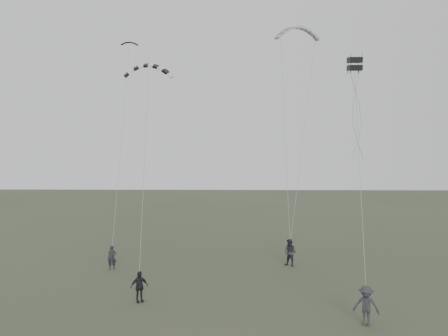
{
  "coord_description": "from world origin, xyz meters",
  "views": [
    {
      "loc": [
        1.67,
        -22.28,
        7.86
      ],
      "look_at": [
        1.01,
        5.93,
        6.88
      ],
      "focal_mm": 35.0,
      "sensor_mm": 36.0,
      "label": 1
    }
  ],
  "objects_px": {
    "flyer_right": "(290,253)",
    "kite_box": "(355,64)",
    "flyer_far": "(366,306)",
    "kite_striped": "(148,65)",
    "flyer_left": "(112,258)",
    "kite_pale_large": "(298,28)",
    "kite_dark_small": "(129,42)",
    "flyer_center": "(139,287)"
  },
  "relations": [
    {
      "from": "flyer_right",
      "to": "kite_box",
      "type": "height_order",
      "value": "kite_box"
    },
    {
      "from": "flyer_far",
      "to": "kite_striped",
      "type": "bearing_deg",
      "value": 166.55
    },
    {
      "from": "flyer_left",
      "to": "kite_striped",
      "type": "distance_m",
      "value": 13.05
    },
    {
      "from": "flyer_left",
      "to": "kite_pale_large",
      "type": "height_order",
      "value": "kite_pale_large"
    },
    {
      "from": "flyer_far",
      "to": "kite_dark_small",
      "type": "height_order",
      "value": "kite_dark_small"
    },
    {
      "from": "flyer_left",
      "to": "kite_striped",
      "type": "bearing_deg",
      "value": -22.89
    },
    {
      "from": "kite_pale_large",
      "to": "kite_striped",
      "type": "height_order",
      "value": "kite_pale_large"
    },
    {
      "from": "flyer_right",
      "to": "flyer_left",
      "type": "bearing_deg",
      "value": -139.94
    },
    {
      "from": "kite_pale_large",
      "to": "kite_box",
      "type": "xyz_separation_m",
      "value": [
        1.64,
        -10.91,
        -5.15
      ]
    },
    {
      "from": "kite_dark_small",
      "to": "flyer_left",
      "type": "bearing_deg",
      "value": -94.52
    },
    {
      "from": "flyer_center",
      "to": "kite_pale_large",
      "type": "distance_m",
      "value": 24.05
    },
    {
      "from": "flyer_far",
      "to": "kite_pale_large",
      "type": "distance_m",
      "value": 23.6
    },
    {
      "from": "flyer_center",
      "to": "flyer_far",
      "type": "relative_size",
      "value": 0.9
    },
    {
      "from": "flyer_center",
      "to": "kite_box",
      "type": "bearing_deg",
      "value": -19.71
    },
    {
      "from": "kite_box",
      "to": "kite_dark_small",
      "type": "bearing_deg",
      "value": 144.81
    },
    {
      "from": "flyer_center",
      "to": "kite_dark_small",
      "type": "relative_size",
      "value": 1.24
    },
    {
      "from": "kite_striped",
      "to": "kite_box",
      "type": "relative_size",
      "value": 4.24
    },
    {
      "from": "flyer_left",
      "to": "kite_dark_small",
      "type": "height_order",
      "value": "kite_dark_small"
    },
    {
      "from": "flyer_right",
      "to": "kite_box",
      "type": "relative_size",
      "value": 2.52
    },
    {
      "from": "kite_box",
      "to": "flyer_far",
      "type": "bearing_deg",
      "value": -101.1
    },
    {
      "from": "kite_striped",
      "to": "kite_box",
      "type": "xyz_separation_m",
      "value": [
        12.42,
        -3.47,
        -0.67
      ]
    },
    {
      "from": "kite_pale_large",
      "to": "kite_striped",
      "type": "bearing_deg",
      "value": -156.17
    },
    {
      "from": "flyer_center",
      "to": "kite_pale_large",
      "type": "xyz_separation_m",
      "value": [
        10.18,
        13.34,
        17.23
      ]
    },
    {
      "from": "flyer_left",
      "to": "kite_box",
      "type": "bearing_deg",
      "value": -27.45
    },
    {
      "from": "kite_dark_small",
      "to": "kite_box",
      "type": "distance_m",
      "value": 18.42
    },
    {
      "from": "flyer_left",
      "to": "flyer_center",
      "type": "xyz_separation_m",
      "value": [
        3.24,
        -6.37,
        0.02
      ]
    },
    {
      "from": "flyer_far",
      "to": "kite_dark_small",
      "type": "distance_m",
      "value": 26.08
    },
    {
      "from": "flyer_right",
      "to": "kite_dark_small",
      "type": "bearing_deg",
      "value": -166.19
    },
    {
      "from": "flyer_far",
      "to": "kite_box",
      "type": "xyz_separation_m",
      "value": [
        0.81,
        5.3,
        11.98
      ]
    },
    {
      "from": "flyer_center",
      "to": "kite_pale_large",
      "type": "bearing_deg",
      "value": 21.32
    },
    {
      "from": "kite_dark_small",
      "to": "kite_pale_large",
      "type": "bearing_deg",
      "value": -0.66
    },
    {
      "from": "flyer_left",
      "to": "kite_dark_small",
      "type": "distance_m",
      "value": 16.88
    },
    {
      "from": "kite_pale_large",
      "to": "kite_dark_small",
      "type": "bearing_deg",
      "value": 174.12
    },
    {
      "from": "flyer_center",
      "to": "kite_dark_small",
      "type": "bearing_deg",
      "value": 74.02
    },
    {
      "from": "kite_dark_small",
      "to": "kite_striped",
      "type": "xyz_separation_m",
      "value": [
        2.74,
        -6.28,
        -3.07
      ]
    },
    {
      "from": "kite_pale_large",
      "to": "kite_striped",
      "type": "distance_m",
      "value": 13.85
    },
    {
      "from": "kite_pale_large",
      "to": "kite_box",
      "type": "height_order",
      "value": "kite_pale_large"
    },
    {
      "from": "flyer_right",
      "to": "flyer_far",
      "type": "xyz_separation_m",
      "value": [
        2.13,
        -10.33,
        -0.03
      ]
    },
    {
      "from": "flyer_left",
      "to": "kite_box",
      "type": "height_order",
      "value": "kite_box"
    },
    {
      "from": "kite_pale_large",
      "to": "kite_box",
      "type": "relative_size",
      "value": 4.91
    },
    {
      "from": "kite_pale_large",
      "to": "flyer_center",
      "type": "bearing_deg",
      "value": -138.11
    },
    {
      "from": "flyer_center",
      "to": "kite_box",
      "type": "height_order",
      "value": "kite_box"
    }
  ]
}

